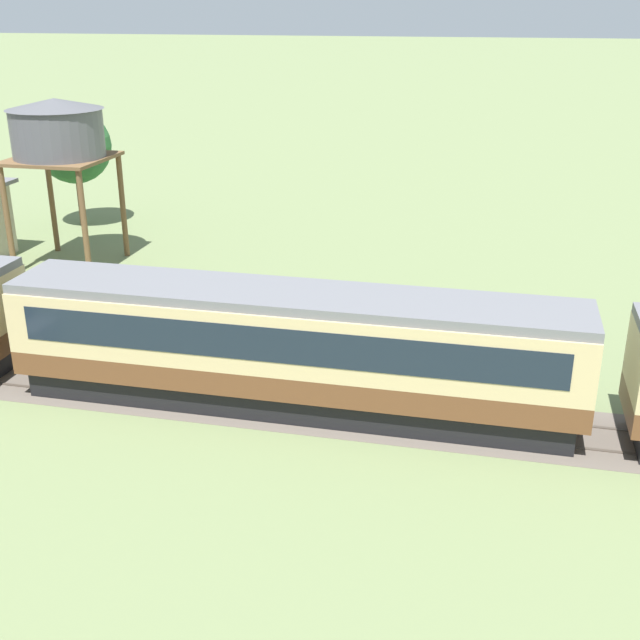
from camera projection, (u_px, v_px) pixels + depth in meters
The scene contains 4 objects.
passenger_train at pixel (300, 345), 25.59m from camera, with size 96.62×3.06×4.01m.
railway_track at pixel (162, 392), 27.43m from camera, with size 148.27×3.60×0.04m.
water_tower at pixel (58, 132), 38.29m from camera, with size 4.57×4.57×8.20m.
yard_tree_0 at pixel (74, 146), 46.19m from camera, with size 4.26×4.26×6.80m.
Camera 1 is at (-13.67, -22.15, 12.43)m, focal length 45.00 mm.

